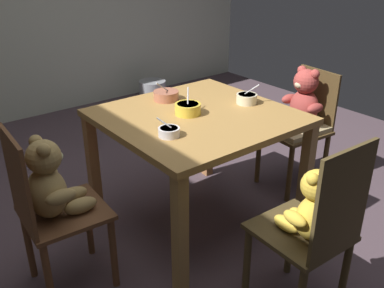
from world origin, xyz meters
The scene contains 10 objects.
ground_plane centered at (0.00, 0.00, -0.02)m, with size 5.20×5.20×0.04m.
dining_table centered at (0.00, 0.00, 0.65)m, with size 1.03×1.00×0.75m.
teddy_chair_near_front centered at (-0.06, -0.89, 0.54)m, with size 0.39×0.41×0.94m.
teddy_chair_near_left centered at (-0.90, 0.00, 0.57)m, with size 0.42×0.41×0.90m.
teddy_chair_near_right centered at (0.90, -0.05, 0.57)m, with size 0.45×0.41×0.88m.
porridge_bowl_white_near_left centered at (-0.31, -0.16, 0.78)m, with size 0.11×0.11×0.10m.
porridge_bowl_yellow_center centered at (-0.04, 0.03, 0.79)m, with size 0.15×0.15×0.14m.
porridge_bowl_terracotta_far_center centered at (0.00, 0.31, 0.78)m, with size 0.17×0.16×0.13m.
porridge_bowl_cream_near_right centered at (0.35, -0.05, 0.78)m, with size 0.13×0.13×0.12m.
metal_pail centered at (1.09, 2.15, 0.12)m, with size 0.30×0.30×0.24m, color #93969B.
Camera 1 is at (-1.47, -1.81, 1.65)m, focal length 40.42 mm.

